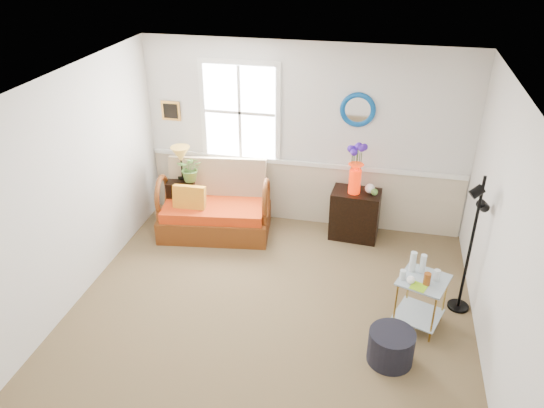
% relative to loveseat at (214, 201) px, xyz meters
% --- Properties ---
extents(floor, '(4.50, 5.00, 0.01)m').
position_rel_loveseat_xyz_m(floor, '(1.14, -1.88, -0.49)').
color(floor, brown).
rests_on(floor, ground).
extents(ceiling, '(4.50, 5.00, 0.01)m').
position_rel_loveseat_xyz_m(ceiling, '(1.14, -1.88, 2.11)').
color(ceiling, white).
rests_on(ceiling, walls).
extents(walls, '(4.51, 5.01, 2.60)m').
position_rel_loveseat_xyz_m(walls, '(1.14, -1.88, 0.81)').
color(walls, silver).
rests_on(walls, floor).
extents(wainscot, '(4.46, 0.02, 0.90)m').
position_rel_loveseat_xyz_m(wainscot, '(1.14, 0.60, -0.04)').
color(wainscot, '#C3B294').
rests_on(wainscot, walls).
extents(chair_rail, '(4.46, 0.04, 0.06)m').
position_rel_loveseat_xyz_m(chair_rail, '(1.14, 0.59, 0.43)').
color(chair_rail, white).
rests_on(chair_rail, walls).
extents(window, '(1.14, 0.06, 1.44)m').
position_rel_loveseat_xyz_m(window, '(0.24, 0.59, 1.11)').
color(window, white).
rests_on(window, walls).
extents(picture, '(0.28, 0.03, 0.28)m').
position_rel_loveseat_xyz_m(picture, '(-0.78, 0.60, 1.06)').
color(picture, '#C88937').
rests_on(picture, walls).
extents(mirror, '(0.47, 0.07, 0.47)m').
position_rel_loveseat_xyz_m(mirror, '(1.84, 0.60, 1.26)').
color(mirror, '#12579A').
rests_on(mirror, walls).
extents(loveseat, '(1.61, 1.06, 0.99)m').
position_rel_loveseat_xyz_m(loveseat, '(0.00, 0.00, 0.00)').
color(loveseat, '#72380C').
rests_on(loveseat, floor).
extents(throw_pillow, '(0.45, 0.13, 0.45)m').
position_rel_loveseat_xyz_m(throw_pillow, '(-0.30, -0.18, 0.05)').
color(throw_pillow, '#E06804').
rests_on(throw_pillow, loveseat).
extents(lamp_stand, '(0.44, 0.44, 0.68)m').
position_rel_loveseat_xyz_m(lamp_stand, '(-0.54, 0.20, -0.15)').
color(lamp_stand, black).
rests_on(lamp_stand, floor).
extents(table_lamp, '(0.27, 0.27, 0.49)m').
position_rel_loveseat_xyz_m(table_lamp, '(-0.52, 0.21, 0.44)').
color(table_lamp, '#AD8231').
rests_on(table_lamp, lamp_stand).
extents(potted_plant, '(0.38, 0.42, 0.30)m').
position_rel_loveseat_xyz_m(potted_plant, '(-0.38, 0.18, 0.34)').
color(potted_plant, '#4F7B33').
rests_on(potted_plant, lamp_stand).
extents(cabinet, '(0.68, 0.46, 0.70)m').
position_rel_loveseat_xyz_m(cabinet, '(1.93, 0.31, -0.14)').
color(cabinet, black).
rests_on(cabinet, floor).
extents(flower_vase, '(0.26, 0.26, 0.70)m').
position_rel_loveseat_xyz_m(flower_vase, '(1.89, 0.28, 0.56)').
color(flower_vase, red).
rests_on(flower_vase, cabinet).
extents(side_table, '(0.61, 0.61, 0.61)m').
position_rel_loveseat_xyz_m(side_table, '(2.77, -1.40, -0.19)').
color(side_table, '#B58B39').
rests_on(side_table, floor).
extents(tabletop_items, '(0.51, 0.51, 0.23)m').
position_rel_loveseat_xyz_m(tabletop_items, '(2.72, -1.41, 0.23)').
color(tabletop_items, silver).
rests_on(tabletop_items, side_table).
extents(floor_lamp, '(0.31, 0.31, 1.67)m').
position_rel_loveseat_xyz_m(floor_lamp, '(3.24, -1.00, 0.34)').
color(floor_lamp, black).
rests_on(floor_lamp, floor).
extents(ottoman, '(0.47, 0.47, 0.36)m').
position_rel_loveseat_xyz_m(ottoman, '(2.49, -2.02, -0.32)').
color(ottoman, black).
rests_on(ottoman, floor).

